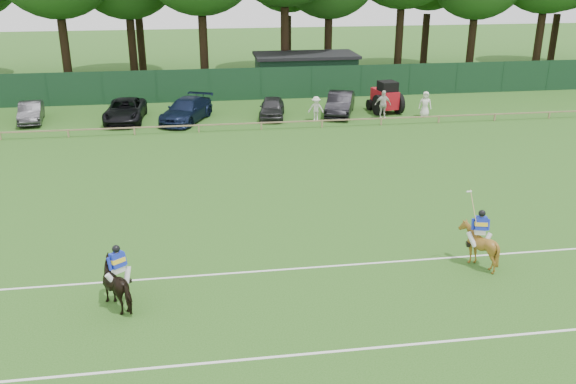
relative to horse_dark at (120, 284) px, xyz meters
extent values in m
plane|color=#1E4C14|center=(5.69, 2.59, -0.77)|extent=(160.00, 160.00, 0.00)
imported|color=black|center=(0.00, 0.00, 0.00)|extent=(1.76, 1.95, 1.53)
imported|color=brown|center=(12.35, 0.93, 0.01)|extent=(1.58, 1.69, 1.56)
imported|color=#2A2A2C|center=(-8.46, 24.87, -0.09)|extent=(1.99, 4.25, 1.35)
imported|color=black|center=(-2.19, 24.21, -0.03)|extent=(2.65, 5.38, 1.47)
imported|color=#111A35|center=(1.92, 23.51, 0.00)|extent=(4.13, 5.74, 1.54)
imported|color=#2D2D30|center=(7.78, 23.73, -0.07)|extent=(2.31, 4.32, 1.40)
imported|color=black|center=(12.63, 23.85, 0.03)|extent=(3.15, 5.11, 1.59)
imported|color=silver|center=(10.62, 22.40, 0.06)|extent=(1.20, 0.87, 1.66)
imported|color=beige|center=(15.27, 22.28, 0.21)|extent=(1.17, 0.53, 1.96)
imported|color=silver|center=(18.35, 22.38, 0.12)|extent=(0.99, 0.78, 1.77)
cube|color=silver|center=(0.00, 0.00, 0.54)|extent=(0.44, 0.42, 0.18)
cube|color=#192CBA|center=(0.00, 0.00, 0.86)|extent=(0.50, 0.48, 0.51)
cube|color=yellow|center=(0.00, 0.00, 0.84)|extent=(0.52, 0.49, 0.18)
sphere|color=black|center=(0.00, 0.00, 1.23)|extent=(0.25, 0.25, 0.25)
cylinder|color=silver|center=(0.24, 0.12, 0.24)|extent=(0.33, 0.49, 0.59)
cylinder|color=silver|center=(-0.18, -0.20, 0.24)|extent=(0.50, 0.25, 0.59)
cube|color=silver|center=(12.35, 0.93, 0.56)|extent=(0.41, 0.34, 0.18)
cube|color=#192CBA|center=(12.35, 0.93, 0.88)|extent=(0.46, 0.40, 0.51)
cube|color=yellow|center=(12.35, 0.93, 0.86)|extent=(0.49, 0.39, 0.18)
sphere|color=black|center=(12.35, 0.93, 1.25)|extent=(0.25, 0.25, 0.25)
cylinder|color=silver|center=(12.59, 0.82, 0.26)|extent=(0.44, 0.30, 0.59)
cylinder|color=silver|center=(12.09, 0.95, 0.26)|extent=(0.40, 0.41, 0.59)
cylinder|color=tan|center=(12.07, 1.06, 1.43)|extent=(0.14, 0.63, 1.17)
cube|color=silver|center=(5.69, -3.41, -0.76)|extent=(60.00, 0.10, 0.01)
cube|color=silver|center=(5.69, 1.59, -0.76)|extent=(60.00, 0.10, 0.01)
cube|color=#997F5B|center=(5.69, 20.59, -0.32)|extent=(62.00, 0.08, 0.08)
cube|color=#14351E|center=(5.69, 29.59, 0.48)|extent=(92.00, 0.04, 2.50)
cube|color=#14331E|center=(11.69, 32.59, 0.63)|extent=(8.00, 4.00, 2.80)
cube|color=black|center=(11.69, 32.59, 2.15)|extent=(8.40, 4.40, 0.24)
cube|color=#B3101C|center=(15.94, 24.09, 0.23)|extent=(1.53, 2.43, 1.24)
cube|color=black|center=(16.00, 23.72, 1.09)|extent=(1.30, 1.38, 0.86)
cylinder|color=black|center=(15.23, 23.32, -0.05)|extent=(0.47, 1.46, 1.43)
cylinder|color=black|center=(16.84, 23.54, -0.05)|extent=(0.47, 1.46, 1.43)
cylinder|color=black|center=(15.11, 24.94, -0.39)|extent=(0.39, 0.79, 0.76)
cylinder|color=black|center=(16.53, 25.13, -0.39)|extent=(0.39, 0.79, 0.76)
camera|label=1|loc=(2.74, -17.43, 9.56)|focal=38.00mm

